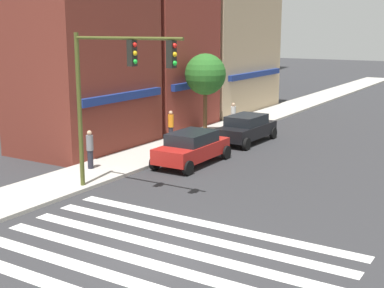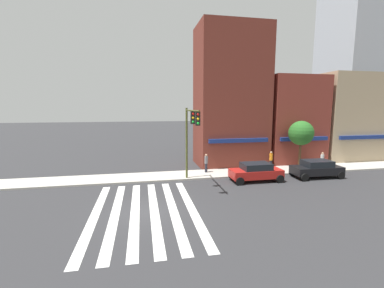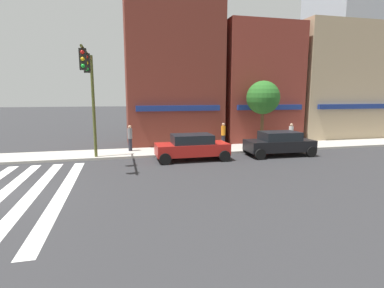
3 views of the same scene
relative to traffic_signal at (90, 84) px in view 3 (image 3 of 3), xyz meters
name	(u,v)px [view 3 (image 3 of 3)]	position (x,y,z in m)	size (l,w,h in m)	color
sidewalk_left	(35,157)	(-3.76, 2.91, -4.48)	(120.00, 3.00, 0.15)	#B2ADA3
storefront_row	(260,72)	(13.38, 6.90, 1.40)	(24.58, 5.30, 14.79)	maroon
traffic_signal	(90,84)	(0.00, 0.00, 0.00)	(0.32, 5.00, 6.27)	#474C1E
sedan_red	(192,147)	(5.74, 0.11, -3.71)	(4.41, 2.02, 1.59)	#B21E19
sedan_black	(279,143)	(11.64, 0.11, -3.71)	(4.44, 2.02, 1.59)	black
pedestrian_orange_vest	(223,134)	(8.95, 3.49, -3.48)	(0.32, 0.32, 1.77)	#23232D
pedestrian_white_shirt	(291,135)	(13.64, 1.99, -3.48)	(0.32, 0.32, 1.77)	#23232D
pedestrian_grey_coat	(130,138)	(2.15, 3.34, -3.48)	(0.32, 0.32, 1.77)	#23232D
street_tree	(263,98)	(11.77, 2.91, -0.80)	(2.44, 2.44, 4.84)	brown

